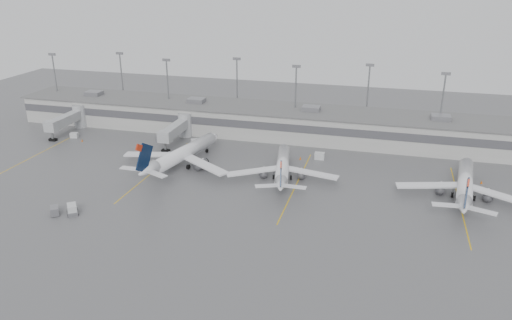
% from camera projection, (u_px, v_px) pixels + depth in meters
% --- Properties ---
extents(ground, '(260.00, 260.00, 0.00)m').
position_uv_depth(ground, '(184.00, 223.00, 96.54)').
color(ground, '#4B4B4D').
rests_on(ground, ground).
extents(terminal, '(152.00, 17.00, 9.45)m').
position_uv_depth(terminal, '(260.00, 120.00, 147.23)').
color(terminal, '#A8A8A3').
rests_on(terminal, ground).
extents(light_masts, '(142.40, 8.00, 20.60)m').
position_uv_depth(light_masts, '(265.00, 90.00, 149.60)').
color(light_masts, gray).
rests_on(light_masts, ground).
extents(jet_bridge_left, '(4.00, 17.20, 7.00)m').
position_uv_depth(jet_bridge_left, '(72.00, 119.00, 149.87)').
color(jet_bridge_left, '#939597').
rests_on(jet_bridge_left, ground).
extents(jet_bridge_right, '(4.00, 17.20, 7.00)m').
position_uv_depth(jet_bridge_right, '(179.00, 128.00, 141.32)').
color(jet_bridge_right, '#939597').
rests_on(jet_bridge_right, ground).
extents(stand_markings, '(105.25, 40.00, 0.01)m').
position_uv_depth(stand_markings, '(224.00, 176.00, 118.15)').
color(stand_markings, '#E0AD0D').
rests_on(stand_markings, ground).
extents(jet_mid_left, '(29.38, 33.28, 10.89)m').
position_uv_depth(jet_mid_left, '(181.00, 154.00, 122.68)').
color(jet_mid_left, white).
rests_on(jet_mid_left, ground).
extents(jet_mid_right, '(25.78, 29.15, 9.51)m').
position_uv_depth(jet_mid_right, '(282.00, 167.00, 116.04)').
color(jet_mid_right, white).
rests_on(jet_mid_right, ground).
extents(jet_far_right, '(28.08, 31.66, 10.27)m').
position_uv_depth(jet_far_right, '(465.00, 184.00, 106.01)').
color(jet_far_right, white).
rests_on(jet_far_right, ground).
extents(baggage_tug, '(3.48, 3.70, 2.05)m').
position_uv_depth(baggage_tug, '(72.00, 210.00, 99.95)').
color(baggage_tug, silver).
rests_on(baggage_tug, ground).
extents(baggage_cart, '(2.81, 3.01, 1.70)m').
position_uv_depth(baggage_cart, '(55.00, 211.00, 99.62)').
color(baggage_cart, slate).
rests_on(baggage_cart, ground).
extents(gse_uld_a, '(2.39, 1.85, 1.51)m').
position_uv_depth(gse_uld_a, '(74.00, 135.00, 144.85)').
color(gse_uld_a, silver).
rests_on(gse_uld_a, ground).
extents(gse_uld_b, '(2.95, 2.52, 1.77)m').
position_uv_depth(gse_uld_b, '(195.00, 142.00, 138.64)').
color(gse_uld_b, silver).
rests_on(gse_uld_b, ground).
extents(gse_uld_c, '(2.56, 1.76, 1.77)m').
position_uv_depth(gse_uld_c, '(320.00, 156.00, 128.55)').
color(gse_uld_c, silver).
rests_on(gse_uld_c, ground).
extents(gse_loader, '(2.33, 3.19, 1.81)m').
position_uv_depth(gse_loader, '(161.00, 137.00, 142.56)').
color(gse_loader, slate).
rests_on(gse_loader, ground).
extents(cone_a, '(0.46, 0.46, 0.73)m').
position_uv_depth(cone_a, '(82.00, 140.00, 141.76)').
color(cone_a, '#EC6304').
rests_on(cone_a, ground).
extents(cone_b, '(0.39, 0.39, 0.63)m').
position_uv_depth(cone_b, '(168.00, 156.00, 129.78)').
color(cone_b, '#EC6304').
rests_on(cone_b, ground).
extents(cone_c, '(0.50, 0.50, 0.80)m').
position_uv_depth(cone_c, '(300.00, 158.00, 128.44)').
color(cone_c, '#EC6304').
rests_on(cone_c, ground).
extents(cone_d, '(0.48, 0.48, 0.76)m').
position_uv_depth(cone_d, '(482.00, 182.00, 114.14)').
color(cone_d, '#EC6304').
rests_on(cone_d, ground).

